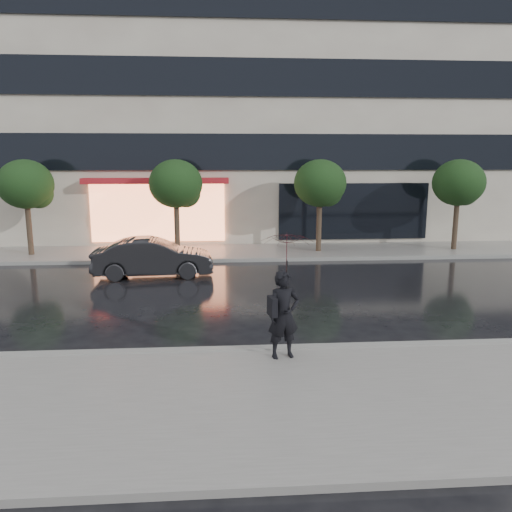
{
  "coord_description": "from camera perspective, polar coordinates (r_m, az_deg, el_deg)",
  "views": [
    {
      "loc": [
        -1.17,
        -10.83,
        4.02
      ],
      "look_at": [
        -0.22,
        2.48,
        1.4
      ],
      "focal_mm": 35.0,
      "sensor_mm": 36.0,
      "label": 1
    }
  ],
  "objects": [
    {
      "name": "ground",
      "position": [
        11.61,
        2.0,
        -9.15
      ],
      "size": [
        120.0,
        120.0,
        0.0
      ],
      "primitive_type": "plane",
      "color": "black",
      "rests_on": "ground"
    },
    {
      "name": "sidewalk_near",
      "position": [
        8.63,
        4.36,
        -16.22
      ],
      "size": [
        60.0,
        4.5,
        0.12
      ],
      "primitive_type": "cube",
      "color": "slate",
      "rests_on": "ground"
    },
    {
      "name": "sidewalk_far",
      "position": [
        21.48,
        -0.87,
        0.47
      ],
      "size": [
        60.0,
        3.5,
        0.12
      ],
      "primitive_type": "cube",
      "color": "slate",
      "rests_on": "ground"
    },
    {
      "name": "curb_near",
      "position": [
        10.66,
        2.57,
        -10.65
      ],
      "size": [
        60.0,
        0.25,
        0.14
      ],
      "primitive_type": "cube",
      "color": "gray",
      "rests_on": "ground"
    },
    {
      "name": "curb_far",
      "position": [
        19.77,
        -0.59,
        -0.43
      ],
      "size": [
        60.0,
        0.25,
        0.14
      ],
      "primitive_type": "cube",
      "color": "gray",
      "rests_on": "ground"
    },
    {
      "name": "office_building",
      "position": [
        29.26,
        -1.83,
        20.89
      ],
      "size": [
        30.0,
        12.76,
        18.0
      ],
      "color": "beige",
      "rests_on": "ground"
    },
    {
      "name": "tree_far_west",
      "position": [
        22.29,
        -24.67,
        7.27
      ],
      "size": [
        2.2,
        2.2,
        3.99
      ],
      "color": "#33261C",
      "rests_on": "ground"
    },
    {
      "name": "tree_mid_west",
      "position": [
        20.97,
        -8.99,
        7.96
      ],
      "size": [
        2.2,
        2.2,
        3.99
      ],
      "color": "#33261C",
      "rests_on": "ground"
    },
    {
      "name": "tree_mid_east",
      "position": [
        21.32,
        7.46,
        8.05
      ],
      "size": [
        2.2,
        2.2,
        3.99
      ],
      "color": "#33261C",
      "rests_on": "ground"
    },
    {
      "name": "tree_far_east",
      "position": [
        23.26,
        22.24,
        7.58
      ],
      "size": [
        2.2,
        2.2,
        3.99
      ],
      "color": "#33261C",
      "rests_on": "ground"
    },
    {
      "name": "parked_car",
      "position": [
        17.49,
        -11.66,
        -0.17
      ],
      "size": [
        4.14,
        1.66,
        1.34
      ],
      "primitive_type": "imported",
      "rotation": [
        0.0,
        0.0,
        1.63
      ],
      "color": "black",
      "rests_on": "ground"
    },
    {
      "name": "pedestrian_with_umbrella",
      "position": [
        9.68,
        3.43,
        -2.28
      ],
      "size": [
        1.22,
        1.24,
        2.51
      ],
      "rotation": [
        0.0,
        0.0,
        0.23
      ],
      "color": "black",
      "rests_on": "sidewalk_near"
    }
  ]
}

